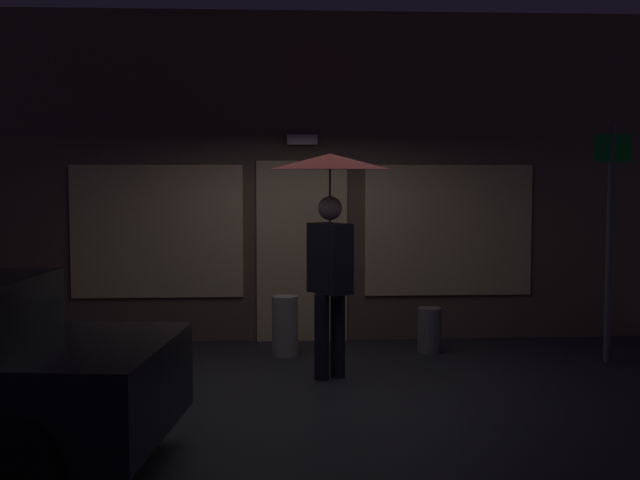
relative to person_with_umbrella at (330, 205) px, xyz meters
name	(u,v)px	position (x,y,z in m)	size (l,w,h in m)	color
ground_plane	(311,383)	(-0.20, -0.20, -1.74)	(18.00, 18.00, 0.00)	#26262B
building_facade	(301,179)	(-0.20, 2.15, 0.24)	(8.93, 0.48, 3.99)	brown
person_with_umbrella	(330,205)	(0.00, 0.00, 0.00)	(1.19, 1.19, 2.24)	black
street_sign_post	(610,229)	(3.06, 0.55, -0.29)	(0.40, 0.07, 2.57)	#595B60
sidewalk_bollard	(285,326)	(-0.42, 1.11, -1.40)	(0.30, 0.30, 0.68)	#B2A899
sidewalk_bollard_2	(429,330)	(1.23, 1.18, -1.48)	(0.27, 0.27, 0.52)	slate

